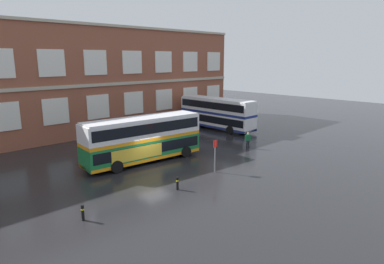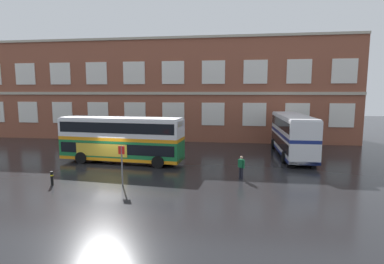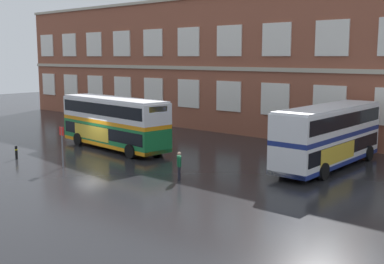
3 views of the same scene
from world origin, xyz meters
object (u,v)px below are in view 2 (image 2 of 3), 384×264
at_px(double_decker_middle, 292,134).
at_px(waiting_passenger, 241,166).
at_px(double_decker_near, 122,139).
at_px(bus_stand_flag, 122,161).
at_px(safety_bollard_west, 52,178).

relative_size(double_decker_middle, waiting_passenger, 6.49).
relative_size(double_decker_near, double_decker_middle, 1.01).
bearing_deg(waiting_passenger, double_decker_near, 160.23).
distance_m(bus_stand_flag, safety_bollard_west, 4.92).
height_order(double_decker_middle, bus_stand_flag, double_decker_middle).
distance_m(double_decker_middle, safety_bollard_west, 21.75).
height_order(waiting_passenger, safety_bollard_west, waiting_passenger).
xyz_separation_m(double_decker_middle, bus_stand_flag, (-13.16, -11.56, -0.51)).
bearing_deg(double_decker_near, bus_stand_flag, -68.87).
bearing_deg(double_decker_middle, safety_bollard_west, -145.61).
xyz_separation_m(double_decker_middle, safety_bollard_west, (-17.90, -12.25, -1.66)).
bearing_deg(double_decker_middle, bus_stand_flag, -138.71).
relative_size(bus_stand_flag, safety_bollard_west, 2.84).
xyz_separation_m(waiting_passenger, safety_bollard_west, (-12.76, -3.34, -0.44)).
height_order(double_decker_middle, waiting_passenger, double_decker_middle).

